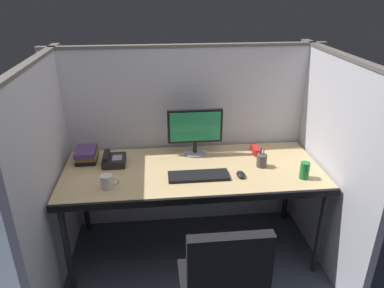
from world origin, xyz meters
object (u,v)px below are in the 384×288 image
at_px(red_stapler, 255,150).
at_px(book_stack, 87,155).
at_px(desk, 193,176).
at_px(soda_can, 305,170).
at_px(keyboard_main, 199,176).
at_px(monitor_center, 195,129).
at_px(coffee_mug, 107,182).
at_px(desk_phone, 113,160).
at_px(pen_cup, 262,161).
at_px(computer_mouse, 241,174).

distance_m(red_stapler, book_stack, 1.33).
xyz_separation_m(desk, red_stapler, (0.53, 0.23, 0.08)).
distance_m(desk, soda_can, 0.80).
relative_size(desk, keyboard_main, 4.42).
bearing_deg(monitor_center, coffee_mug, -144.29).
relative_size(desk_phone, soda_can, 1.56).
bearing_deg(pen_cup, soda_can, -39.46).
xyz_separation_m(monitor_center, soda_can, (0.72, -0.47, -0.15)).
height_order(desk_phone, red_stapler, desk_phone).
height_order(keyboard_main, desk_phone, desk_phone).
relative_size(red_stapler, soda_can, 1.23).
bearing_deg(soda_can, book_stack, 164.19).
xyz_separation_m(desk_phone, pen_cup, (1.10, -0.16, 0.02)).
xyz_separation_m(keyboard_main, desk_phone, (-0.62, 0.27, 0.02)).
bearing_deg(computer_mouse, monitor_center, 124.78).
bearing_deg(soda_can, red_stapler, 118.04).
distance_m(monitor_center, coffee_mug, 0.81).
bearing_deg(book_stack, coffee_mug, -65.16).
distance_m(soda_can, pen_cup, 0.32).
relative_size(computer_mouse, red_stapler, 0.64).
height_order(computer_mouse, coffee_mug, coffee_mug).
distance_m(desk, monitor_center, 0.38).
bearing_deg(pen_cup, monitor_center, 150.18).
xyz_separation_m(desk, keyboard_main, (0.03, -0.12, 0.06)).
bearing_deg(keyboard_main, desk, 103.49).
xyz_separation_m(desk_phone, book_stack, (-0.21, 0.08, 0.02)).
height_order(keyboard_main, soda_can, soda_can).
bearing_deg(desk, red_stapler, 23.37).
bearing_deg(red_stapler, soda_can, -61.96).
relative_size(computer_mouse, desk_phone, 0.51).
bearing_deg(computer_mouse, pen_cup, 35.64).
bearing_deg(monitor_center, pen_cup, -29.82).
bearing_deg(red_stapler, book_stack, 179.72).
height_order(book_stack, pen_cup, pen_cup).
height_order(desk, book_stack, book_stack).
relative_size(book_stack, soda_can, 1.82).
distance_m(desk, red_stapler, 0.58).
relative_size(desk, monitor_center, 4.42).
xyz_separation_m(coffee_mug, book_stack, (-0.20, 0.43, 0.00)).
bearing_deg(desk_phone, monitor_center, 10.12).
height_order(keyboard_main, computer_mouse, computer_mouse).
relative_size(coffee_mug, soda_can, 1.03).
bearing_deg(monitor_center, desk, -99.73).
bearing_deg(keyboard_main, soda_can, -7.01).
height_order(monitor_center, desk_phone, monitor_center).
xyz_separation_m(desk, desk_phone, (-0.59, 0.15, 0.08)).
relative_size(coffee_mug, pen_cup, 0.79).
height_order(book_stack, soda_can, soda_can).
xyz_separation_m(monitor_center, coffee_mug, (-0.64, -0.46, -0.17)).
bearing_deg(pen_cup, computer_mouse, -144.36).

